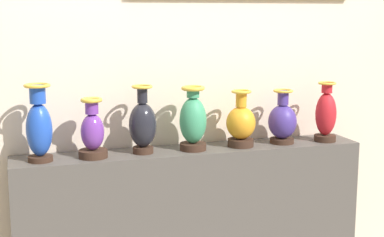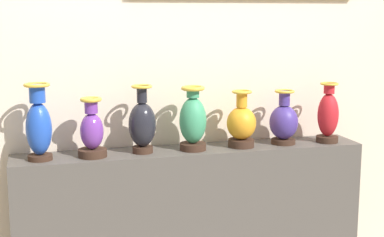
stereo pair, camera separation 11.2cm
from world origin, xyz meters
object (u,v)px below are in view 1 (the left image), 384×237
(vase_amber, at_px, (241,124))
(vase_jade, at_px, (193,121))
(vase_sapphire, at_px, (39,126))
(vase_indigo, at_px, (282,121))
(vase_onyx, at_px, (143,124))
(vase_crimson, at_px, (326,115))
(vase_violet, at_px, (93,133))

(vase_amber, bearing_deg, vase_jade, -179.78)
(vase_sapphire, relative_size, vase_indigo, 1.27)
(vase_onyx, xyz_separation_m, vase_amber, (0.58, -0.01, -0.03))
(vase_sapphire, xyz_separation_m, vase_indigo, (1.40, 0.02, -0.05))
(vase_sapphire, distance_m, vase_onyx, 0.56)
(vase_onyx, bearing_deg, vase_crimson, -1.50)
(vase_indigo, bearing_deg, vase_crimson, -6.20)
(vase_indigo, bearing_deg, vase_violet, -178.96)
(vase_indigo, bearing_deg, vase_sapphire, -179.28)
(vase_onyx, bearing_deg, vase_indigo, 0.03)
(vase_sapphire, xyz_separation_m, vase_jade, (0.84, 0.01, -0.02))
(vase_violet, height_order, vase_crimson, vase_crimson)
(vase_jade, xyz_separation_m, vase_amber, (0.29, 0.00, -0.03))
(vase_onyx, height_order, vase_indigo, vase_onyx)
(vase_sapphire, distance_m, vase_indigo, 1.40)
(vase_sapphire, relative_size, vase_crimson, 1.13)
(vase_jade, distance_m, vase_indigo, 0.56)
(vase_onyx, distance_m, vase_jade, 0.29)
(vase_sapphire, height_order, vase_onyx, vase_sapphire)
(vase_onyx, xyz_separation_m, vase_jade, (0.29, -0.01, 0.00))
(vase_jade, distance_m, vase_crimson, 0.83)
(vase_jade, bearing_deg, vase_sapphire, -179.49)
(vase_sapphire, bearing_deg, vase_violet, -0.59)
(vase_sapphire, bearing_deg, vase_onyx, 1.78)
(vase_violet, bearing_deg, vase_sapphire, 179.41)
(vase_onyx, bearing_deg, vase_amber, -0.85)
(vase_indigo, distance_m, vase_crimson, 0.28)
(vase_violet, bearing_deg, vase_indigo, 1.04)
(vase_sapphire, relative_size, vase_amber, 1.24)
(vase_onyx, relative_size, vase_crimson, 1.05)
(vase_sapphire, bearing_deg, vase_crimson, -0.41)
(vase_violet, distance_m, vase_indigo, 1.13)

